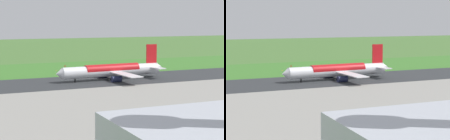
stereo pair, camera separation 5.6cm
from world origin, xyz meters
The scene contains 7 objects.
ground_plane centered at (0.00, 0.00, 0.00)m, with size 800.00×800.00×0.00m, color #477233.
runway_asphalt centered at (0.00, 0.00, 0.03)m, with size 600.00×36.19×0.06m, color #2D3033.
apron_concrete centered at (0.00, 62.59, 0.03)m, with size 440.00×110.00×0.05m, color gray.
grass_verge_foreground centered at (0.00, -42.88, 0.02)m, with size 600.00×80.00×0.04m, color #3C782B.
airliner_main centered at (-1.56, -0.02, 4.35)m, with size 54.12×44.26×15.88m.
no_stopping_sign centered at (9.57, -39.68, 1.73)m, with size 0.60×0.10×2.95m.
traffic_cone_orange centered at (13.73, -42.59, 0.28)m, with size 0.40×0.40×0.55m, color orange.
Camera 2 is at (72.00, 173.44, 27.92)m, focal length 66.16 mm.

